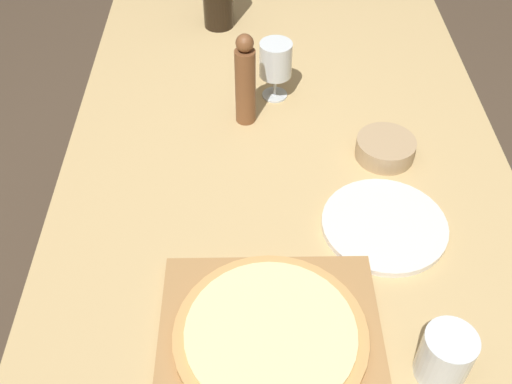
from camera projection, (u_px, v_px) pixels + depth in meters
ground_plane at (278, 363)px, 1.79m from camera, size 12.00×12.00×0.00m
dining_table at (286, 216)px, 1.32m from camera, size 0.99×1.71×0.73m
cutting_board at (271, 342)px, 1.01m from camera, size 0.38×0.35×0.02m
pizza at (271, 335)px, 1.00m from camera, size 0.33×0.33×0.02m
pepper_mill at (245, 81)px, 1.36m from camera, size 0.05×0.05×0.23m
wine_glass at (276, 61)px, 1.43m from camera, size 0.08×0.08×0.15m
small_bowl at (385, 148)px, 1.33m from camera, size 0.13×0.13×0.05m
drinking_tumbler at (445, 356)px, 0.95m from camera, size 0.08×0.08×0.10m
dinner_plate at (384, 225)px, 1.20m from camera, size 0.25×0.25×0.01m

